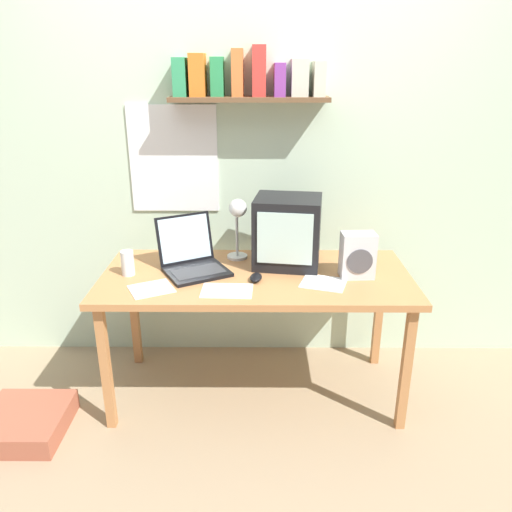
% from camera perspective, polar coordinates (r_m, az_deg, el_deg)
% --- Properties ---
extents(ground_plane, '(12.00, 12.00, 0.00)m').
position_cam_1_polar(ground_plane, '(2.94, -0.00, -15.09)').
color(ground_plane, '#9E8667').
extents(back_wall, '(5.60, 0.24, 2.60)m').
position_cam_1_polar(back_wall, '(2.90, 0.00, 12.54)').
color(back_wall, beige).
rests_on(back_wall, ground_plane).
extents(corner_desk, '(1.60, 0.72, 0.72)m').
position_cam_1_polar(corner_desk, '(2.61, -0.00, -3.30)').
color(corner_desk, '#B97A47').
rests_on(corner_desk, ground_plane).
extents(crt_monitor, '(0.38, 0.34, 0.37)m').
position_cam_1_polar(crt_monitor, '(2.66, 3.61, 2.80)').
color(crt_monitor, black).
rests_on(crt_monitor, corner_desk).
extents(laptop, '(0.42, 0.43, 0.27)m').
position_cam_1_polar(laptop, '(2.65, -7.37, -0.11)').
color(laptop, black).
rests_on(laptop, corner_desk).
extents(desk_lamp, '(0.11, 0.16, 0.35)m').
position_cam_1_polar(desk_lamp, '(2.69, -2.10, 4.37)').
color(desk_lamp, silver).
rests_on(desk_lamp, corner_desk).
extents(juice_glass, '(0.07, 0.07, 0.13)m').
position_cam_1_polar(juice_glass, '(2.64, -14.45, -0.91)').
color(juice_glass, white).
rests_on(juice_glass, corner_desk).
extents(space_heater, '(0.17, 0.12, 0.23)m').
position_cam_1_polar(space_heater, '(2.56, 11.53, 0.07)').
color(space_heater, silver).
rests_on(space_heater, corner_desk).
extents(computer_mouse, '(0.07, 0.11, 0.03)m').
position_cam_1_polar(computer_mouse, '(2.50, 0.01, -2.47)').
color(computer_mouse, black).
rests_on(computer_mouse, corner_desk).
extents(open_notebook, '(0.26, 0.24, 0.00)m').
position_cam_1_polar(open_notebook, '(2.47, -11.88, -3.69)').
color(open_notebook, white).
rests_on(open_notebook, corner_desk).
extents(loose_paper_near_monitor, '(0.26, 0.24, 0.00)m').
position_cam_1_polar(loose_paper_near_monitor, '(2.50, 7.72, -3.07)').
color(loose_paper_near_monitor, silver).
rests_on(loose_paper_near_monitor, corner_desk).
extents(printed_handout, '(0.25, 0.18, 0.00)m').
position_cam_1_polar(printed_handout, '(2.40, -3.34, -3.98)').
color(printed_handout, white).
rests_on(printed_handout, corner_desk).
extents(floor_cushion, '(0.40, 0.40, 0.11)m').
position_cam_1_polar(floor_cushion, '(2.88, -24.89, -16.88)').
color(floor_cushion, '#A5563F').
rests_on(floor_cushion, ground_plane).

